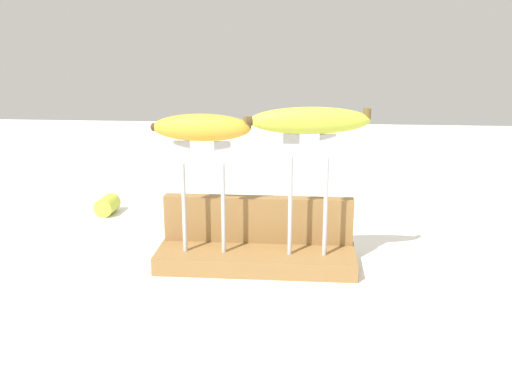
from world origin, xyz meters
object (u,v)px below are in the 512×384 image
object	(u,v)px
banana_raised_left	(202,128)
banana_raised_right	(310,121)
banana_chunk_near	(108,205)
fork_stand_right	(308,185)
fork_stand_left	(203,187)

from	to	relation	value
banana_raised_left	banana_raised_right	xyz separation A→B (m)	(0.17, -0.00, 0.01)
banana_raised_left	banana_chunk_near	distance (m)	0.43
fork_stand_right	banana_chunk_near	distance (m)	0.52
banana_raised_right	banana_raised_left	bearing A→B (deg)	180.00
fork_stand_right	banana_raised_left	size ratio (longest dim) A/B	1.25
fork_stand_left	fork_stand_right	bearing A→B (deg)	0.00
fork_stand_left	banana_raised_right	world-z (taller)	banana_raised_right
banana_raised_right	banana_chunk_near	distance (m)	0.55
banana_raised_left	banana_raised_right	distance (m)	0.17
fork_stand_left	banana_chunk_near	size ratio (longest dim) A/B	3.12
banana_raised_right	fork_stand_left	bearing A→B (deg)	180.00
banana_raised_left	banana_raised_right	size ratio (longest dim) A/B	0.83
fork_stand_left	banana_raised_left	distance (m)	0.10
fork_stand_left	fork_stand_right	distance (m)	0.17
banana_raised_right	banana_chunk_near	world-z (taller)	banana_raised_right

